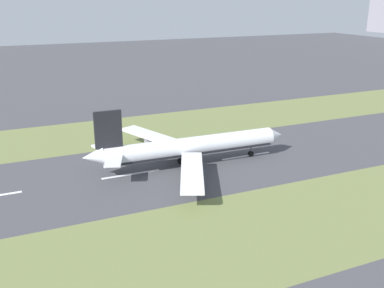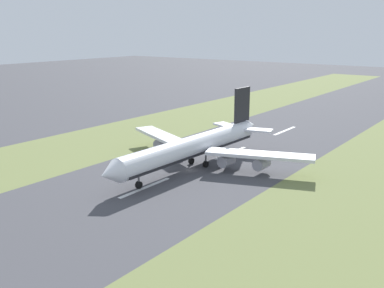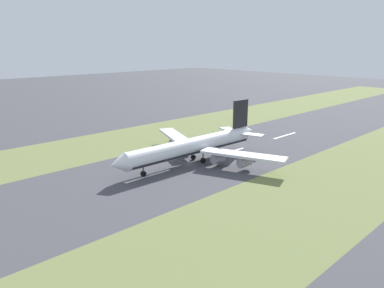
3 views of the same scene
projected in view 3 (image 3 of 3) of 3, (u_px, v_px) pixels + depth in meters
The scene contains 7 objects.
ground_plane at pixel (189, 164), 133.32m from camera, with size 800.00×800.00×0.00m, color #424247.
grass_median_west at pixel (303, 201), 102.02m from camera, with size 40.00×600.00×0.01m, color olive.
grass_median_east at pixel (119, 141), 164.62m from camera, with size 40.00×600.00×0.01m, color olive.
centreline_dash_near at pixel (285, 136), 174.67m from camera, with size 1.20×18.00×0.01m, color silver.
centreline_dash_mid at pixel (229, 152), 147.85m from camera, with size 1.20×18.00×0.01m, color silver.
centreline_dash_far at pixel (148, 176), 121.03m from camera, with size 1.20×18.00×0.01m, color silver.
airplane_main_jet at pixel (196, 146), 134.36m from camera, with size 64.11×67.12×20.20m.
Camera 3 is at (-92.08, 87.40, 41.33)m, focal length 35.00 mm.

